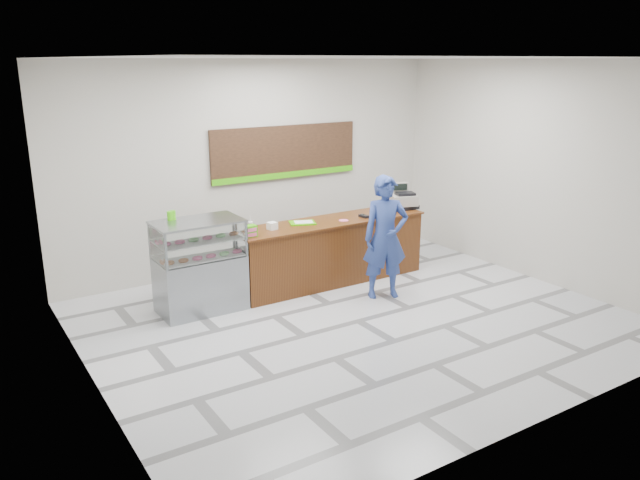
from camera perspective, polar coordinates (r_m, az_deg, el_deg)
floor at (r=8.71m, az=3.56°, el=-7.41°), size 7.00×7.00×0.00m
back_wall at (r=10.69m, az=-5.83°, el=6.78°), size 7.00×0.00×7.00m
ceiling at (r=7.99m, az=4.01°, el=16.29°), size 7.00×7.00×0.00m
sales_counter at (r=10.02m, az=0.94°, el=-1.04°), size 3.26×0.76×1.03m
display_case at (r=8.99m, az=-10.94°, el=-2.29°), size 1.22×0.72×1.33m
menu_board at (r=10.88m, az=-3.16°, el=7.97°), size 2.80×0.06×0.90m
cash_register at (r=10.78m, az=7.43°, el=3.75°), size 0.56×0.58×0.42m
card_terminal at (r=10.08m, az=4.01°, el=2.19°), size 0.10×0.18×0.04m
serving_tray at (r=9.69m, az=-1.61°, el=1.59°), size 0.47×0.41×0.02m
napkin_box at (r=9.36m, az=-4.40°, el=1.30°), size 0.15×0.15×0.11m
straw_cup at (r=9.36m, az=-6.39°, el=1.30°), size 0.08×0.08×0.13m
promo_box at (r=8.99m, az=-6.44°, el=0.82°), size 0.19×0.13×0.17m
donut_decal at (r=9.87m, az=2.17°, el=1.81°), size 0.16×0.16×0.00m
green_cup_left at (r=8.90m, az=-13.56°, el=2.17°), size 0.08×0.08×0.13m
green_cup_right at (r=8.93m, az=-13.31°, el=2.23°), size 0.08×0.08×0.13m
customer at (r=9.34m, az=6.00°, el=0.25°), size 0.80×0.67×1.86m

